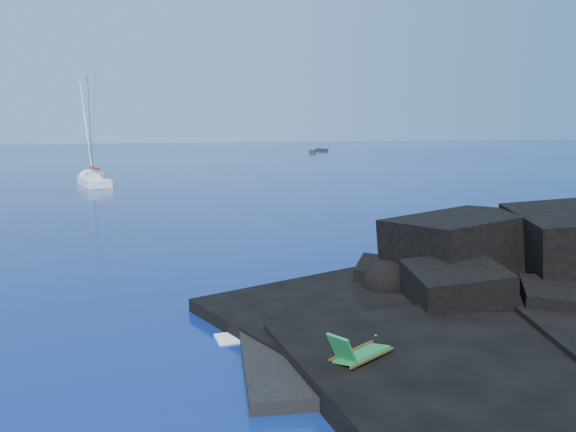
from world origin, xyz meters
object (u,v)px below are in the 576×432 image
sunbather (361,341)px  marker_cone (337,359)px  distant_boat_b (322,151)px  distant_boat_a (312,153)px  deck_chair (362,345)px  sailboat (94,185)px

sunbather → marker_cone: marker_cone is taller
marker_cone → distant_boat_b: marker_cone is taller
marker_cone → distant_boat_a: (32.86, 115.98, -0.61)m
deck_chair → sunbather: 1.50m
sailboat → distant_boat_a: (43.53, 64.44, 0.00)m
marker_cone → sailboat: bearing=101.7°
sailboat → sunbather: sailboat is taller
sailboat → distant_boat_b: bearing=41.0°
sailboat → deck_chair: size_ratio=6.55×
distant_boat_b → sailboat: bearing=-133.4°
sunbather → marker_cone: bearing=-138.4°
deck_chair → distant_boat_a: 120.51m
deck_chair → distant_boat_a: bearing=43.7°
sailboat → distant_boat_a: bearing=40.6°
marker_cone → distant_boat_b: size_ratio=0.11×
sunbather → marker_cone: (-1.12, -1.21, 0.08)m
sailboat → distant_boat_b: 87.26m
distant_boat_a → distant_boat_b: distant_boat_a is taller
distant_boat_b → distant_boat_a: bearing=-130.4°
distant_boat_b → marker_cone: bearing=-116.7°
sailboat → distant_boat_b: (48.37, 72.62, 0.00)m
deck_chair → distant_boat_b: 129.71m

